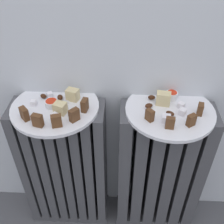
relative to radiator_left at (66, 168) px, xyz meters
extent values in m
cube|color=#47474C|center=(0.00, 0.00, -0.29)|extent=(0.34, 0.14, 0.03)
cube|color=#47474C|center=(-0.15, 0.00, 0.02)|extent=(0.03, 0.14, 0.59)
cube|color=#47474C|center=(-0.11, 0.00, 0.02)|extent=(0.03, 0.14, 0.59)
cube|color=#47474C|center=(-0.06, 0.00, 0.02)|extent=(0.03, 0.14, 0.59)
cube|color=#47474C|center=(-0.02, 0.00, 0.02)|extent=(0.03, 0.14, 0.59)
cube|color=#47474C|center=(0.02, 0.00, 0.02)|extent=(0.03, 0.14, 0.59)
cube|color=#47474C|center=(0.06, 0.00, 0.02)|extent=(0.03, 0.14, 0.59)
cube|color=#47474C|center=(0.11, 0.00, 0.02)|extent=(0.03, 0.14, 0.59)
cube|color=#47474C|center=(0.15, 0.00, 0.02)|extent=(0.03, 0.14, 0.59)
cube|color=#47474C|center=(0.38, 0.00, -0.29)|extent=(0.34, 0.14, 0.03)
cube|color=#47474C|center=(0.24, 0.00, 0.02)|extent=(0.04, 0.14, 0.59)
cube|color=#47474C|center=(0.30, 0.00, 0.02)|extent=(0.04, 0.14, 0.59)
cube|color=#47474C|center=(0.36, 0.00, 0.02)|extent=(0.04, 0.14, 0.59)
cube|color=#47474C|center=(0.41, 0.00, 0.02)|extent=(0.04, 0.14, 0.59)
cube|color=#47474C|center=(0.47, 0.00, 0.02)|extent=(0.04, 0.14, 0.59)
cube|color=#47474C|center=(0.53, 0.00, 0.02)|extent=(0.04, 0.14, 0.59)
cylinder|color=white|center=(0.00, 0.00, 0.32)|extent=(0.30, 0.30, 0.01)
cylinder|color=white|center=(0.38, 0.00, 0.32)|extent=(0.30, 0.30, 0.01)
cube|color=#56351E|center=(-0.08, -0.07, 0.35)|extent=(0.03, 0.04, 0.04)
cube|color=#56351E|center=(-0.03, -0.10, 0.35)|extent=(0.04, 0.03, 0.04)
cube|color=#56351E|center=(0.03, -0.10, 0.35)|extent=(0.04, 0.03, 0.04)
cube|color=#56351E|center=(0.08, -0.07, 0.35)|extent=(0.03, 0.04, 0.04)
cube|color=#56351E|center=(0.10, -0.02, 0.35)|extent=(0.02, 0.03, 0.04)
cube|color=beige|center=(0.06, 0.04, 0.35)|extent=(0.05, 0.04, 0.04)
cube|color=beige|center=(0.03, -0.04, 0.35)|extent=(0.05, 0.04, 0.04)
cube|color=white|center=(0.02, -0.06, 0.34)|extent=(0.03, 0.03, 0.02)
cube|color=white|center=(-0.07, 0.00, 0.34)|extent=(0.02, 0.02, 0.02)
cube|color=white|center=(-0.03, 0.05, 0.34)|extent=(0.03, 0.03, 0.02)
ellipsoid|color=#3D1E0F|center=(-0.05, 0.04, 0.34)|extent=(0.03, 0.02, 0.02)
ellipsoid|color=#3D1E0F|center=(0.01, 0.04, 0.34)|extent=(0.02, 0.03, 0.02)
ellipsoid|color=#3D1E0F|center=(0.04, 0.08, 0.33)|extent=(0.03, 0.03, 0.01)
cylinder|color=white|center=(-0.01, 0.00, 0.34)|extent=(0.04, 0.04, 0.02)
cylinder|color=red|center=(-0.01, 0.00, 0.34)|extent=(0.04, 0.04, 0.01)
cube|color=#56351E|center=(0.31, -0.06, 0.35)|extent=(0.03, 0.03, 0.04)
cube|color=#56351E|center=(0.37, -0.09, 0.35)|extent=(0.03, 0.02, 0.04)
cube|color=#56351E|center=(0.44, -0.08, 0.35)|extent=(0.03, 0.03, 0.04)
cube|color=#56351E|center=(0.48, -0.02, 0.35)|extent=(0.02, 0.03, 0.04)
cube|color=beige|center=(0.36, 0.03, 0.35)|extent=(0.05, 0.04, 0.04)
cube|color=white|center=(0.36, -0.07, 0.34)|extent=(0.03, 0.03, 0.03)
cube|color=white|center=(0.42, -0.03, 0.34)|extent=(0.03, 0.03, 0.02)
cube|color=white|center=(0.42, 0.01, 0.34)|extent=(0.03, 0.03, 0.02)
ellipsoid|color=#3D1E0F|center=(0.33, 0.05, 0.34)|extent=(0.02, 0.02, 0.02)
ellipsoid|color=#3D1E0F|center=(0.31, 0.01, 0.33)|extent=(0.03, 0.03, 0.01)
ellipsoid|color=#3D1E0F|center=(0.38, -0.03, 0.33)|extent=(0.03, 0.03, 0.01)
cylinder|color=white|center=(0.40, 0.06, 0.34)|extent=(0.04, 0.04, 0.03)
cylinder|color=red|center=(0.40, 0.06, 0.35)|extent=(0.03, 0.03, 0.01)
cube|color=silver|center=(0.05, -0.03, 0.33)|extent=(0.03, 0.07, 0.00)
cube|color=silver|center=(0.03, 0.02, 0.33)|extent=(0.03, 0.03, 0.00)
camera|label=1|loc=(0.23, -0.70, 0.88)|focal=43.04mm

